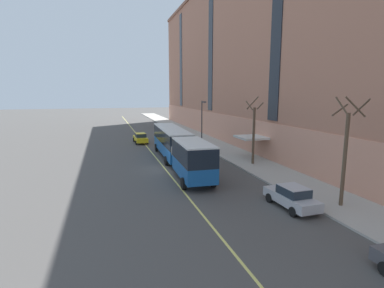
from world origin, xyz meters
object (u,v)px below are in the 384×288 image
Objects in this scene: parked_car_darkgray_0 at (193,142)px; street_lamp at (202,118)px; street_tree_mid_block at (254,132)px; parked_car_white_2 at (167,128)px; city_bus at (177,146)px; street_tree_near_corner at (346,151)px; taxi_cab at (140,138)px; parked_car_silver_3 at (292,197)px.

street_lamp is at bearing 38.10° from parked_car_darkgray_0.
parked_car_white_2 is at bearing 95.96° from street_tree_mid_block.
parked_car_darkgray_0 is at bearing 64.20° from city_bus.
taxi_cab is at bearing 107.99° from street_tree_near_corner.
parked_car_silver_3 is 0.68× the size of street_lamp.
parked_car_silver_3 is at bearing -94.36° from street_lamp.
parked_car_white_2 is 14.22m from taxi_cab.
street_tree_mid_block is at bearing -60.95° from taxi_cab.
street_lamp is at bearing 85.64° from parked_car_silver_3.
parked_car_white_2 is 1.10× the size of parked_car_silver_3.
taxi_cab is 0.73× the size of street_lamp.
parked_car_silver_3 is at bearing 165.30° from street_tree_near_corner.
street_lamp reaches higher than parked_car_silver_3.
street_tree_mid_block is (3.32, 11.92, 2.86)m from parked_car_silver_3.
street_lamp is at bearing -84.13° from parked_car_white_2.
parked_car_darkgray_0 is 9.16m from taxi_cab.
parked_car_darkgray_0 and parked_car_white_2 have the same top height.
city_bus is 4.16× the size of parked_car_white_2.
street_tree_near_corner is at bearing -82.27° from parked_car_darkgray_0.
street_lamp is at bearing -29.07° from taxi_cab.
parked_car_silver_3 is (0.00, -23.64, -0.00)m from parked_car_darkgray_0.
city_bus is at bearing -99.38° from parked_car_white_2.
street_tree_mid_block reaches higher than parked_car_white_2.
street_lamp is (1.92, 1.50, 3.35)m from parked_car_darkgray_0.
city_bus is 15.11m from parked_car_silver_3.
city_bus is 4.57× the size of parked_car_silver_3.
parked_car_darkgray_0 is 0.58× the size of street_tree_near_corner.
parked_car_white_2 and parked_car_silver_3 have the same top height.
street_tree_near_corner is at bearing -86.90° from street_lamp.
street_tree_mid_block is 1.12× the size of street_lamp.
city_bus is at bearing -115.80° from parked_car_darkgray_0.
city_bus is 3.12× the size of street_lamp.
street_tree_mid_block is at bearing 90.01° from street_tree_near_corner.
street_tree_mid_block is at bearing -83.92° from street_lamp.
parked_car_darkgray_0 is 12.51m from street_tree_mid_block.
parked_car_darkgray_0 is at bearing 97.73° from street_tree_near_corner.
street_tree_near_corner is (3.18, -43.28, 3.16)m from parked_car_white_2.
taxi_cab is at bearing 150.93° from street_lamp.
street_tree_mid_block is (-0.00, 12.80, -0.30)m from street_tree_near_corner.
parked_car_darkgray_0 is 23.64m from parked_car_silver_3.
city_bus reaches higher than parked_car_darkgray_0.
street_tree_near_corner is (7.81, -15.24, 1.86)m from city_bus.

